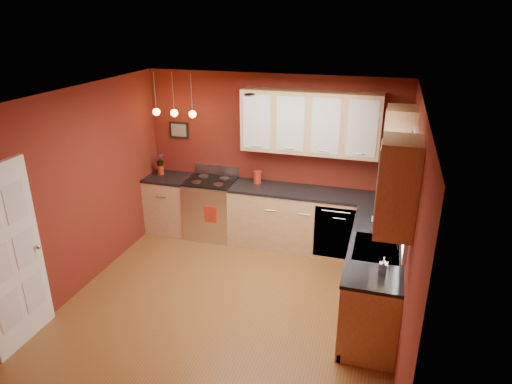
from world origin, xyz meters
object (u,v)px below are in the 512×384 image
(gas_range, at_px, (212,207))
(sink, at_px, (376,250))
(red_canister, at_px, (257,177))
(soap_pump, at_px, (383,266))
(coffee_maker, at_px, (393,189))

(gas_range, relative_size, sink, 1.59)
(red_canister, distance_m, soap_pump, 2.93)
(red_canister, relative_size, soap_pump, 1.05)
(red_canister, xyz_separation_m, coffee_maker, (2.03, 0.01, 0.02))
(sink, xyz_separation_m, coffee_maker, (0.14, 1.62, 0.14))
(sink, relative_size, red_canister, 3.55)
(gas_range, bearing_deg, coffee_maker, 2.54)
(red_canister, relative_size, coffee_maker, 0.77)
(sink, bearing_deg, red_canister, 139.38)
(gas_range, distance_m, sink, 3.05)
(coffee_maker, bearing_deg, gas_range, 174.13)
(gas_range, xyz_separation_m, soap_pump, (2.71, -2.05, 0.55))
(coffee_maker, relative_size, soap_pump, 1.37)
(gas_range, xyz_separation_m, coffee_maker, (2.76, 0.12, 0.58))
(coffee_maker, height_order, soap_pump, coffee_maker)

